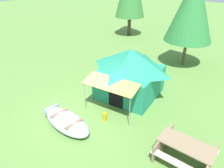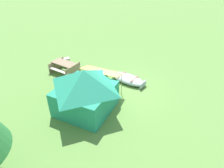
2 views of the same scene
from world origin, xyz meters
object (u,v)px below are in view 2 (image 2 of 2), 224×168
(picnic_table, at_px, (64,66))
(canvas_cabin_tent, at_px, (85,90))
(cooler_box, at_px, (66,60))
(beached_rowboat, at_px, (128,79))
(fuel_can, at_px, (105,84))

(picnic_table, bearing_deg, canvas_cabin_tent, 153.14)
(cooler_box, bearing_deg, picnic_table, 134.87)
(picnic_table, xyz_separation_m, cooler_box, (1.14, -1.14, -0.31))
(beached_rowboat, bearing_deg, canvas_cabin_tent, 85.89)
(beached_rowboat, bearing_deg, fuel_can, 56.46)
(beached_rowboat, distance_m, fuel_can, 1.63)
(picnic_table, relative_size, fuel_can, 5.16)
(fuel_can, bearing_deg, picnic_table, 5.32)
(canvas_cabin_tent, height_order, picnic_table, canvas_cabin_tent)
(cooler_box, xyz_separation_m, fuel_can, (-4.67, 0.82, 0.01))
(cooler_box, bearing_deg, beached_rowboat, -174.47)
(canvas_cabin_tent, bearing_deg, picnic_table, -26.86)
(beached_rowboat, xyz_separation_m, canvas_cabin_tent, (0.27, 3.79, 1.05))
(cooler_box, relative_size, fuel_can, 1.39)
(cooler_box, bearing_deg, fuel_can, 170.10)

